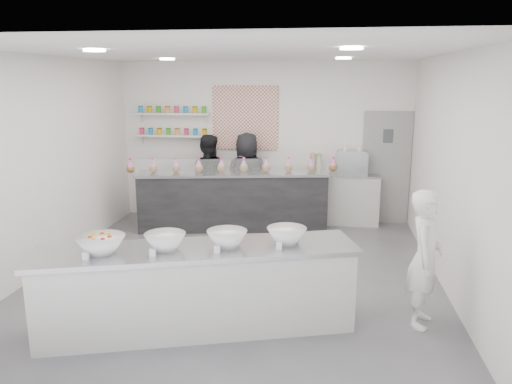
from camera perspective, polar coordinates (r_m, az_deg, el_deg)
floor at (r=7.05m, az=-2.18°, el=-9.49°), size 6.00×6.00×0.00m
ceiling at (r=6.53m, az=-2.41°, el=15.65°), size 6.00×6.00×0.00m
back_wall at (r=9.56m, az=0.90°, el=5.77°), size 5.50×0.00×5.50m
left_wall at (r=7.61m, az=-23.16°, el=2.89°), size 0.00×6.00×6.00m
right_wall at (r=6.72m, az=21.49°, el=1.84°), size 0.00×6.00×6.00m
back_door at (r=9.60m, az=14.64°, el=2.66°), size 0.88×0.04×2.10m
pattern_panel at (r=9.54m, az=-1.22°, el=8.46°), size 1.25×0.03×1.20m
jar_shelf_lower at (r=9.82m, az=-9.42°, el=6.37°), size 1.45×0.22×0.04m
jar_shelf_upper at (r=9.78m, az=-9.51°, el=8.81°), size 1.45×0.22×0.04m
preserve_jars at (r=9.78m, az=-9.52°, el=7.99°), size 1.45×0.10×0.56m
downlight_0 at (r=6.00m, az=-17.99°, el=15.12°), size 0.24×0.24×0.02m
downlight_1 at (r=5.43m, az=10.86°, el=15.80°), size 0.24×0.24×0.02m
downlight_2 at (r=8.42m, az=-10.11°, el=14.71°), size 0.24×0.24×0.02m
downlight_3 at (r=8.03m, az=9.97°, el=14.81°), size 0.24×0.24×0.02m
prep_counter at (r=5.51m, az=-6.67°, el=-10.92°), size 3.49×1.74×0.93m
back_bar at (r=9.00m, az=-2.65°, el=-1.01°), size 3.45×1.20×1.05m
sneeze_guard at (r=8.57m, az=-2.71°, el=2.85°), size 3.29×0.60×0.29m
espresso_ledge at (r=9.47m, az=10.06°, el=-0.82°), size 1.28×0.41×0.95m
espresso_machine at (r=9.34m, az=10.91°, el=3.25°), size 0.56×0.38×0.42m
cup_stacks at (r=9.33m, az=6.84°, el=3.20°), size 0.27×0.24×0.36m
prep_bowls at (r=5.32m, az=-6.83°, el=-5.46°), size 2.44×1.20×0.17m
label_cards at (r=4.91m, az=-10.12°, el=-7.78°), size 2.01×0.04×0.07m
cookie_bags at (r=8.86m, az=-2.69°, el=3.13°), size 3.72×0.80×0.27m
woman_prep at (r=5.77m, az=18.73°, el=-7.22°), size 0.51×0.64×1.53m
staff_left at (r=9.46m, az=-5.57°, el=1.54°), size 0.83×0.66×1.67m
staff_right at (r=9.31m, az=-1.02°, el=1.57°), size 0.96×0.75×1.72m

